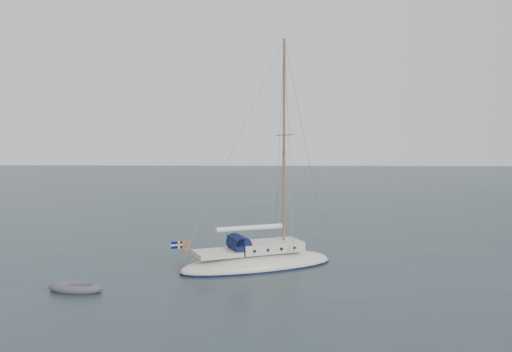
{
  "coord_description": "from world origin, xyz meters",
  "views": [
    {
      "loc": [
        -1.19,
        -25.42,
        7.0
      ],
      "look_at": [
        -2.38,
        0.0,
        5.46
      ],
      "focal_mm": 35.0,
      "sensor_mm": 36.0,
      "label": 1
    }
  ],
  "objects": [
    {
      "name": "ground",
      "position": [
        0.0,
        0.0,
        0.0
      ],
      "size": [
        300.0,
        300.0,
        0.0
      ],
      "primitive_type": "plane",
      "color": "black",
      "rests_on": "ground"
    },
    {
      "name": "sailboat",
      "position": [
        -2.39,
        2.85,
        1.04
      ],
      "size": [
        9.65,
        2.89,
        13.74
      ],
      "rotation": [
        0.0,
        0.0,
        0.44
      ],
      "color": "beige",
      "rests_on": "ground"
    },
    {
      "name": "dinghy",
      "position": [
        -11.0,
        -2.2,
        0.17
      ],
      "size": [
        2.74,
        1.24,
        0.39
      ],
      "rotation": [
        0.0,
        0.0,
        -0.14
      ],
      "color": "#515056",
      "rests_on": "ground"
    }
  ]
}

